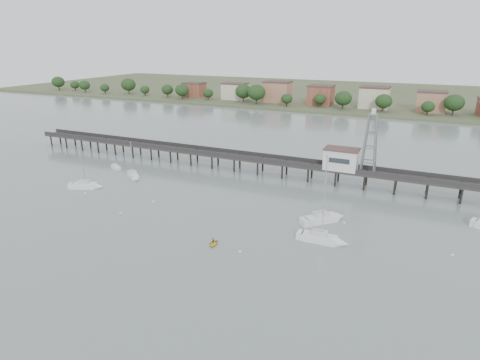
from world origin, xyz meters
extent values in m
plane|color=slate|center=(0.00, 0.00, 0.00)|extent=(500.00, 500.00, 0.00)
cube|color=#2D2823|center=(0.00, 60.00, 3.75)|extent=(150.00, 5.00, 0.50)
cube|color=#333335|center=(0.00, 57.60, 4.55)|extent=(150.00, 0.12, 1.10)
cube|color=#333335|center=(0.00, 62.40, 4.55)|extent=(150.00, 0.12, 1.10)
cylinder|color=black|center=(-73.00, 58.10, 1.80)|extent=(0.50, 0.50, 4.40)
cylinder|color=black|center=(-73.00, 61.90, 1.80)|extent=(0.50, 0.50, 4.40)
cylinder|color=black|center=(0.00, 58.10, 1.80)|extent=(0.50, 0.50, 4.40)
cylinder|color=black|center=(0.00, 61.90, 1.80)|extent=(0.50, 0.50, 4.40)
cube|color=silver|center=(25.00, 60.00, 6.50)|extent=(8.00, 5.00, 5.00)
cube|color=#4C3833|center=(25.00, 60.00, 9.15)|extent=(8.40, 5.40, 0.30)
cube|color=slate|center=(31.50, 60.00, 18.15)|extent=(1.80, 1.80, 0.30)
cube|color=silver|center=(31.50, 60.00, 18.90)|extent=(0.90, 0.90, 1.20)
cube|color=white|center=(-31.49, 30.99, 0.48)|extent=(6.18, 4.30, 1.65)
cone|color=white|center=(-28.18, 32.39, 0.48)|extent=(3.08, 3.00, 2.24)
cube|color=silver|center=(-31.49, 30.99, 1.65)|extent=(3.06, 2.65, 0.75)
cylinder|color=#A5A8AA|center=(-31.12, 31.14, 6.70)|extent=(0.18, 0.18, 10.80)
cylinder|color=#A5A8AA|center=(-32.38, 30.61, 2.20)|extent=(3.14, 1.42, 0.12)
cube|color=white|center=(-25.58, 42.36, 0.48)|extent=(4.79, 4.08, 1.65)
cone|color=white|center=(-23.21, 40.73, 0.48)|extent=(2.59, 2.56, 1.79)
cube|color=silver|center=(-25.58, 42.36, 1.65)|extent=(2.49, 2.33, 0.75)
cylinder|color=#A5A8AA|center=(-25.31, 42.18, 5.60)|extent=(0.18, 0.18, 8.61)
cylinder|color=#A5A8AA|center=(-26.21, 42.80, 2.20)|extent=(2.27, 1.62, 0.12)
cube|color=white|center=(26.16, 35.83, 0.48)|extent=(6.62, 6.70, 1.65)
cone|color=white|center=(29.12, 38.87, 0.48)|extent=(3.86, 3.86, 2.64)
cube|color=silver|center=(26.16, 35.83, 1.65)|extent=(3.61, 3.63, 0.75)
cylinder|color=#A5A8AA|center=(26.49, 36.17, 7.66)|extent=(0.18, 0.18, 12.71)
cylinder|color=#A5A8AA|center=(25.37, 35.02, 2.20)|extent=(2.84, 2.92, 0.12)
cube|color=white|center=(27.88, 27.56, 0.48)|extent=(6.34, 2.58, 1.65)
cone|color=white|center=(31.81, 27.64, 0.48)|extent=(2.67, 2.50, 2.45)
cube|color=silver|center=(27.88, 27.56, 1.65)|extent=(2.84, 2.01, 0.75)
cylinder|color=#A5A8AA|center=(28.32, 27.57, 7.20)|extent=(0.18, 0.18, 11.80)
cylinder|color=#A5A8AA|center=(26.83, 27.54, 2.20)|extent=(3.67, 0.20, 0.12)
cube|color=white|center=(-35.26, 46.84, 0.35)|extent=(3.85, 2.83, 0.99)
cube|color=silver|center=(-35.98, 47.17, 0.94)|extent=(1.57, 1.57, 0.59)
imported|color=yellow|center=(11.07, 18.51, 0.00)|extent=(2.02, 0.84, 2.75)
imported|color=black|center=(11.07, 18.51, 0.00)|extent=(0.84, 1.19, 0.27)
ellipsoid|color=#F4F1BD|center=(-10.60, 30.69, 0.08)|extent=(0.56, 0.56, 0.39)
ellipsoid|color=#F4F1BD|center=(-13.16, 22.64, 0.08)|extent=(0.56, 0.56, 0.39)
ellipsoid|color=#F4F1BD|center=(30.56, 37.35, 0.08)|extent=(0.56, 0.56, 0.39)
ellipsoid|color=#F4F1BD|center=(49.63, 31.98, 0.08)|extent=(0.56, 0.56, 0.39)
ellipsoid|color=#F4F1BD|center=(16.50, 18.12, 0.08)|extent=(0.56, 0.56, 0.39)
ellipsoid|color=#F4F1BD|center=(-28.68, 28.38, 0.08)|extent=(0.56, 0.56, 0.39)
cube|color=#475133|center=(0.00, 245.00, 0.50)|extent=(500.00, 170.00, 1.40)
cube|color=brown|center=(-90.00, 183.00, 5.70)|extent=(13.00, 10.50, 9.00)
cube|color=brown|center=(-62.00, 183.00, 5.70)|extent=(13.00, 10.50, 9.00)
cube|color=brown|center=(-35.00, 183.00, 5.70)|extent=(13.00, 10.50, 9.00)
cube|color=brown|center=(-10.00, 183.00, 5.70)|extent=(13.00, 10.50, 9.00)
cube|color=brown|center=(18.00, 183.00, 5.70)|extent=(13.00, 10.50, 9.00)
cube|color=brown|center=(45.00, 183.00, 5.70)|extent=(13.00, 10.50, 9.00)
ellipsoid|color=black|center=(-120.00, 171.00, 6.00)|extent=(8.00, 8.00, 6.80)
ellipsoid|color=black|center=(0.00, 171.00, 6.00)|extent=(8.00, 8.00, 6.80)
camera|label=1|loc=(41.74, -37.27, 34.21)|focal=30.00mm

